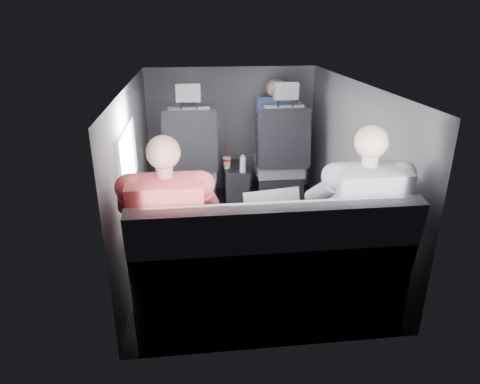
{
  "coord_description": "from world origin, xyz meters",
  "views": [
    {
      "loc": [
        -0.44,
        -3.27,
        1.81
      ],
      "look_at": [
        -0.06,
        -0.05,
        0.5
      ],
      "focal_mm": 32.0,
      "sensor_mm": 36.0,
      "label": 1
    }
  ],
  "objects": [
    {
      "name": "seatbelt",
      "position": [
        0.45,
        0.67,
        0.8
      ],
      "size": [
        0.35,
        0.11,
        0.59
      ],
      "primitive_type": "cube",
      "rotation": [
        -0.14,
        0.49,
        0.0
      ],
      "color": "black",
      "rests_on": "front_seat_right"
    },
    {
      "name": "front_seat_right",
      "position": [
        0.45,
        0.84,
        0.4
      ],
      "size": [
        0.52,
        0.58,
        1.26
      ],
      "color": "black",
      "rests_on": "floor"
    },
    {
      "name": "side_window",
      "position": [
        -0.88,
        -0.3,
        0.9
      ],
      "size": [
        0.02,
        0.75,
        0.42
      ],
      "primitive_type": "cube",
      "color": "white",
      "rests_on": "panel_left"
    },
    {
      "name": "passenger_rear_left",
      "position": [
        -0.59,
        -0.97,
        0.64
      ],
      "size": [
        0.52,
        0.63,
        1.25
      ],
      "color": "#2E2E32",
      "rests_on": "rear_bench"
    },
    {
      "name": "ceiling",
      "position": [
        0.0,
        0.0,
        1.35
      ],
      "size": [
        2.6,
        2.6,
        0.0
      ],
      "primitive_type": "plane",
      "rotation": [
        3.14,
        0.0,
        0.0
      ],
      "color": "#B2B2AD",
      "rests_on": "panel_back"
    },
    {
      "name": "laptop_black",
      "position": [
        0.54,
        -0.77,
        0.63
      ],
      "size": [
        0.35,
        0.36,
        0.21
      ],
      "color": "black",
      "rests_on": "passenger_rear_right"
    },
    {
      "name": "floor",
      "position": [
        0.0,
        0.0,
        0.0
      ],
      "size": [
        2.6,
        2.6,
        0.0
      ],
      "primitive_type": "plane",
      "color": "black",
      "rests_on": "ground"
    },
    {
      "name": "soda_cup",
      "position": [
        -0.09,
        0.83,
        0.47
      ],
      "size": [
        0.09,
        0.09,
        0.26
      ],
      "color": "white",
      "rests_on": "center_console"
    },
    {
      "name": "water_bottle",
      "position": [
        0.05,
        0.7,
        0.48
      ],
      "size": [
        0.06,
        0.06,
        0.17
      ],
      "color": "#B3DBF2",
      "rests_on": "center_console"
    },
    {
      "name": "panel_left",
      "position": [
        -0.9,
        0.0,
        0.68
      ],
      "size": [
        0.02,
        2.6,
        1.35
      ],
      "primitive_type": "cube",
      "color": "#56565B",
      "rests_on": "floor"
    },
    {
      "name": "panel_front",
      "position": [
        0.0,
        1.3,
        0.68
      ],
      "size": [
        1.8,
        0.02,
        1.35
      ],
      "primitive_type": "cube",
      "color": "#56565B",
      "rests_on": "floor"
    },
    {
      "name": "laptop_white",
      "position": [
        -0.6,
        -0.8,
        0.63
      ],
      "size": [
        0.3,
        0.28,
        0.22
      ],
      "color": "silver",
      "rests_on": "passenger_rear_left"
    },
    {
      "name": "laptop_silver",
      "position": [
        0.04,
        -0.8,
        0.64
      ],
      "size": [
        0.4,
        0.38,
        0.26
      ],
      "color": "#AFAFB4",
      "rests_on": "rear_bench"
    },
    {
      "name": "passenger_rear_right",
      "position": [
        0.55,
        -0.97,
        0.65
      ],
      "size": [
        0.53,
        0.65,
        1.27
      ],
      "color": "#324870",
      "rests_on": "rear_bench"
    },
    {
      "name": "rear_bench",
      "position": [
        0.0,
        -1.06,
        0.31
      ],
      "size": [
        1.6,
        0.57,
        0.92
      ],
      "color": "#5E5E63",
      "rests_on": "floor"
    },
    {
      "name": "front_seat_left",
      "position": [
        -0.45,
        0.84,
        0.4
      ],
      "size": [
        0.52,
        0.58,
        1.26
      ],
      "color": "black",
      "rests_on": "floor"
    },
    {
      "name": "passenger_front_right",
      "position": [
        0.45,
        1.1,
        0.75
      ],
      "size": [
        0.4,
        0.4,
        0.83
      ],
      "color": "#324870",
      "rests_on": "front_seat_right"
    },
    {
      "name": "panel_right",
      "position": [
        0.9,
        0.0,
        0.68
      ],
      "size": [
        0.02,
        2.6,
        1.35
      ],
      "primitive_type": "cube",
      "color": "#56565B",
      "rests_on": "floor"
    },
    {
      "name": "center_console",
      "position": [
        0.0,
        0.88,
        0.2
      ],
      "size": [
        0.24,
        0.48,
        0.41
      ],
      "color": "black",
      "rests_on": "floor"
    },
    {
      "name": "panel_back",
      "position": [
        0.0,
        -1.3,
        0.68
      ],
      "size": [
        1.8,
        0.02,
        1.35
      ],
      "primitive_type": "cube",
      "color": "#56565B",
      "rests_on": "floor"
    }
  ]
}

